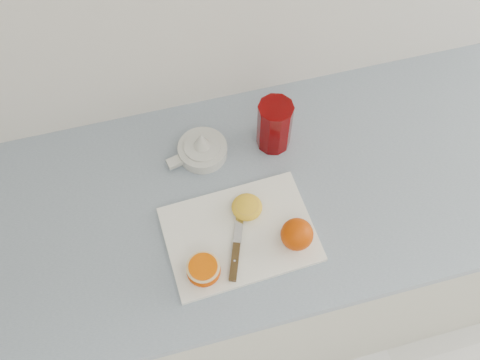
{
  "coord_description": "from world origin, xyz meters",
  "views": [
    {
      "loc": [
        -0.2,
        1.1,
        2.02
      ],
      "look_at": [
        -0.04,
        1.7,
        0.96
      ],
      "focal_mm": 40.0,
      "sensor_mm": 36.0,
      "label": 1
    }
  ],
  "objects_px": {
    "half_orange": "(204,270)",
    "red_tumbler": "(274,127)",
    "cutting_board": "(240,234)",
    "citrus_juicer": "(202,149)",
    "counter": "(259,258)"
  },
  "relations": [
    {
      "from": "cutting_board",
      "to": "half_orange",
      "type": "relative_size",
      "value": 4.48
    },
    {
      "from": "half_orange",
      "to": "red_tumbler",
      "type": "height_order",
      "value": "red_tumbler"
    },
    {
      "from": "half_orange",
      "to": "red_tumbler",
      "type": "bearing_deg",
      "value": 50.66
    },
    {
      "from": "cutting_board",
      "to": "citrus_juicer",
      "type": "distance_m",
      "value": 0.24
    },
    {
      "from": "half_orange",
      "to": "red_tumbler",
      "type": "relative_size",
      "value": 0.52
    },
    {
      "from": "cutting_board",
      "to": "citrus_juicer",
      "type": "height_order",
      "value": "citrus_juicer"
    },
    {
      "from": "cutting_board",
      "to": "half_orange",
      "type": "xyz_separation_m",
      "value": [
        -0.1,
        -0.07,
        0.03
      ]
    },
    {
      "from": "cutting_board",
      "to": "counter",
      "type": "bearing_deg",
      "value": 49.54
    },
    {
      "from": "cutting_board",
      "to": "citrus_juicer",
      "type": "relative_size",
      "value": 2.14
    },
    {
      "from": "cutting_board",
      "to": "citrus_juicer",
      "type": "xyz_separation_m",
      "value": [
        -0.03,
        0.24,
        0.02
      ]
    },
    {
      "from": "counter",
      "to": "half_orange",
      "type": "distance_m",
      "value": 0.55
    },
    {
      "from": "counter",
      "to": "red_tumbler",
      "type": "height_order",
      "value": "red_tumbler"
    },
    {
      "from": "red_tumbler",
      "to": "half_orange",
      "type": "bearing_deg",
      "value": -129.34
    },
    {
      "from": "counter",
      "to": "red_tumbler",
      "type": "xyz_separation_m",
      "value": [
        0.06,
        0.12,
        0.51
      ]
    },
    {
      "from": "counter",
      "to": "cutting_board",
      "type": "xyz_separation_m",
      "value": [
        -0.09,
        -0.1,
        0.45
      ]
    }
  ]
}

